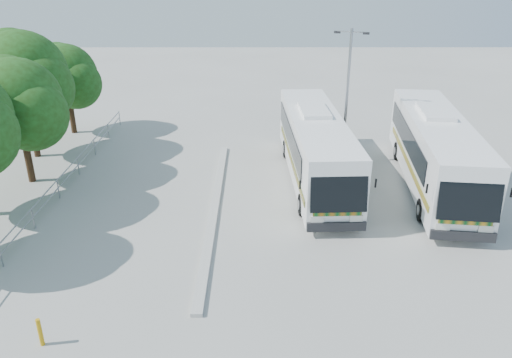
{
  "coord_description": "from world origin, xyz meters",
  "views": [
    {
      "loc": [
        -0.37,
        -19.11,
        10.69
      ],
      "look_at": [
        -0.34,
        1.16,
        1.83
      ],
      "focal_mm": 35.0,
      "sensor_mm": 36.0,
      "label": 1
    }
  ],
  "objects_px": {
    "tree_far_e": "(67,75)",
    "coach_adjacent": "(435,150)",
    "lamppost": "(347,92)",
    "tree_far_c": "(19,103)",
    "coach_main": "(315,147)",
    "tree_far_d": "(24,76)",
    "bollard": "(40,332)"
  },
  "relations": [
    {
      "from": "tree_far_c",
      "to": "tree_far_d",
      "type": "relative_size",
      "value": 0.88
    },
    {
      "from": "tree_far_d",
      "to": "tree_far_e",
      "type": "distance_m",
      "value": 4.65
    },
    {
      "from": "coach_adjacent",
      "to": "bollard",
      "type": "height_order",
      "value": "coach_adjacent"
    },
    {
      "from": "lamppost",
      "to": "bollard",
      "type": "distance_m",
      "value": 19.2
    },
    {
      "from": "tree_far_d",
      "to": "coach_main",
      "type": "relative_size",
      "value": 0.59
    },
    {
      "from": "tree_far_c",
      "to": "tree_far_e",
      "type": "height_order",
      "value": "tree_far_c"
    },
    {
      "from": "lamppost",
      "to": "bollard",
      "type": "relative_size",
      "value": 7.88
    },
    {
      "from": "bollard",
      "to": "tree_far_e",
      "type": "bearing_deg",
      "value": 105.74
    },
    {
      "from": "coach_main",
      "to": "bollard",
      "type": "height_order",
      "value": "coach_main"
    },
    {
      "from": "tree_far_c",
      "to": "lamppost",
      "type": "distance_m",
      "value": 16.98
    },
    {
      "from": "tree_far_c",
      "to": "tree_far_d",
      "type": "bearing_deg",
      "value": 107.83
    },
    {
      "from": "coach_main",
      "to": "coach_adjacent",
      "type": "relative_size",
      "value": 0.96
    },
    {
      "from": "tree_far_c",
      "to": "coach_main",
      "type": "height_order",
      "value": "tree_far_c"
    },
    {
      "from": "bollard",
      "to": "coach_adjacent",
      "type": "bearing_deg",
      "value": 37.15
    },
    {
      "from": "coach_main",
      "to": "lamppost",
      "type": "distance_m",
      "value": 3.87
    },
    {
      "from": "coach_adjacent",
      "to": "bollard",
      "type": "distance_m",
      "value": 19.57
    },
    {
      "from": "tree_far_c",
      "to": "tree_far_e",
      "type": "relative_size",
      "value": 1.1
    },
    {
      "from": "tree_far_c",
      "to": "lamppost",
      "type": "height_order",
      "value": "lamppost"
    },
    {
      "from": "tree_far_c",
      "to": "coach_adjacent",
      "type": "relative_size",
      "value": 0.5
    },
    {
      "from": "lamppost",
      "to": "tree_far_d",
      "type": "bearing_deg",
      "value": -165.16
    },
    {
      "from": "tree_far_d",
      "to": "lamppost",
      "type": "xyz_separation_m",
      "value": [
        17.97,
        -1.1,
        -0.66
      ]
    },
    {
      "from": "tree_far_e",
      "to": "coach_adjacent",
      "type": "height_order",
      "value": "tree_far_e"
    },
    {
      "from": "tree_far_e",
      "to": "bollard",
      "type": "xyz_separation_m",
      "value": [
        5.79,
        -20.54,
        -3.41
      ]
    },
    {
      "from": "coach_adjacent",
      "to": "lamppost",
      "type": "relative_size",
      "value": 1.73
    },
    {
      "from": "tree_far_e",
      "to": "lamppost",
      "type": "distance_m",
      "value": 18.17
    },
    {
      "from": "tree_far_c",
      "to": "bollard",
      "type": "bearing_deg",
      "value": -66.82
    },
    {
      "from": "coach_main",
      "to": "tree_far_d",
      "type": "bearing_deg",
      "value": 164.96
    },
    {
      "from": "coach_adjacent",
      "to": "lamppost",
      "type": "xyz_separation_m",
      "value": [
        -4.06,
        3.16,
        2.2
      ]
    },
    {
      "from": "tree_far_c",
      "to": "coach_main",
      "type": "relative_size",
      "value": 0.52
    },
    {
      "from": "lamppost",
      "to": "bollard",
      "type": "xyz_separation_m",
      "value": [
        -11.49,
        -14.94,
        -3.67
      ]
    },
    {
      "from": "coach_adjacent",
      "to": "bollard",
      "type": "relative_size",
      "value": 13.63
    },
    {
      "from": "coach_main",
      "to": "lamppost",
      "type": "xyz_separation_m",
      "value": [
        1.91,
        2.49,
        2.26
      ]
    }
  ]
}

